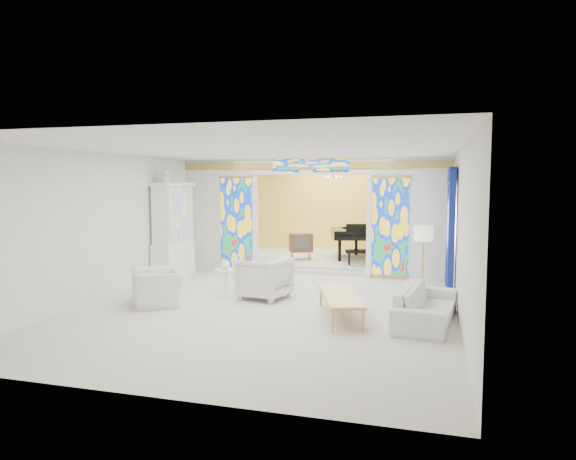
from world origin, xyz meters
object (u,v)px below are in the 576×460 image
(china_cabinet, at_px, (173,231))
(tv_console, at_px, (301,243))
(sofa, at_px, (426,305))
(armchair_left, at_px, (158,287))
(grand_piano, at_px, (359,234))
(armchair_right, at_px, (264,278))
(coffee_table, at_px, (340,296))

(china_cabinet, distance_m, tv_console, 3.77)
(sofa, bearing_deg, armchair_left, 97.50)
(grand_piano, relative_size, tv_console, 3.74)
(armchair_left, bearing_deg, armchair_right, 83.16)
(china_cabinet, relative_size, armchair_right, 2.89)
(armchair_left, bearing_deg, tv_console, 127.30)
(armchair_left, bearing_deg, coffee_table, 52.60)
(armchair_left, relative_size, armchair_right, 1.11)
(sofa, distance_m, coffee_table, 1.47)
(grand_piano, bearing_deg, tv_console, -164.56)
(china_cabinet, bearing_deg, coffee_table, -29.96)
(china_cabinet, relative_size, grand_piano, 0.95)
(coffee_table, xyz_separation_m, grand_piano, (-0.53, 6.29, 0.49))
(armchair_left, relative_size, tv_console, 1.37)
(sofa, distance_m, grand_piano, 6.54)
(sofa, xyz_separation_m, tv_console, (-3.55, 5.29, 0.36))
(coffee_table, distance_m, grand_piano, 6.33)
(china_cabinet, xyz_separation_m, coffee_table, (4.70, -2.71, -0.78))
(sofa, bearing_deg, china_cabinet, 74.05)
(armchair_left, bearing_deg, china_cabinet, 165.53)
(armchair_left, height_order, armchair_right, armchair_right)
(armchair_right, bearing_deg, grand_piano, 179.89)
(china_cabinet, xyz_separation_m, armchair_right, (2.93, -1.61, -0.74))
(sofa, relative_size, coffee_table, 1.07)
(coffee_table, height_order, tv_console, tv_console)
(armchair_right, bearing_deg, sofa, 85.86)
(china_cabinet, relative_size, armchair_left, 2.61)
(armchair_right, relative_size, sofa, 0.44)
(china_cabinet, xyz_separation_m, tv_console, (2.62, 2.66, -0.50))
(china_cabinet, distance_m, coffee_table, 5.48)
(china_cabinet, distance_m, armchair_right, 3.42)
(china_cabinet, height_order, sofa, china_cabinet)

